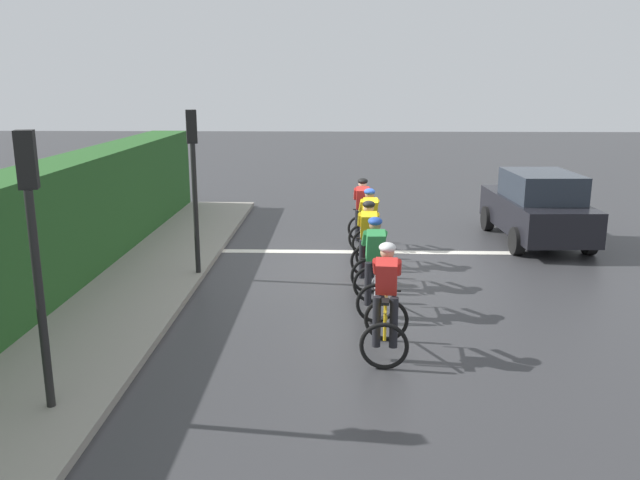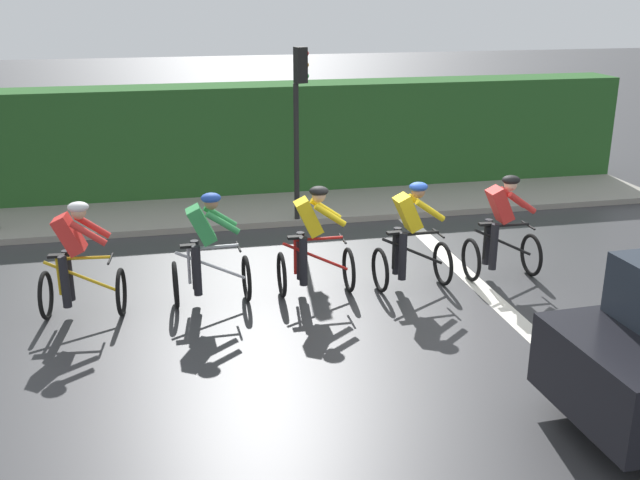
# 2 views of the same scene
# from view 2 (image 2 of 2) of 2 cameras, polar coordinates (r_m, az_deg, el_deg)

# --- Properties ---
(ground_plane) EXTENTS (80.00, 80.00, 0.00)m
(ground_plane) POSITION_cam_2_polar(r_m,az_deg,el_deg) (11.52, 5.52, -3.54)
(ground_plane) COLOR #333335
(sidewalk_kerb) EXTENTS (2.80, 18.10, 0.12)m
(sidewalk_kerb) POSITION_cam_2_polar(r_m,az_deg,el_deg) (15.46, -6.83, 2.55)
(sidewalk_kerb) COLOR gray
(sidewalk_kerb) RESTS_ON ground
(stone_wall_low) EXTENTS (0.44, 18.10, 0.62)m
(stone_wall_low) POSITION_cam_2_polar(r_m,az_deg,el_deg) (16.26, -7.19, 4.28)
(stone_wall_low) COLOR gray
(stone_wall_low) RESTS_ON ground
(hedge_wall) EXTENTS (1.10, 18.10, 2.39)m
(hedge_wall) POSITION_cam_2_polar(r_m,az_deg,el_deg) (16.35, -7.42, 7.52)
(hedge_wall) COLOR #265623
(hedge_wall) RESTS_ON ground
(road_marking_stop_line) EXTENTS (7.00, 0.30, 0.01)m
(road_marking_stop_line) POSITION_cam_2_polar(r_m,az_deg,el_deg) (11.97, 11.54, -2.96)
(road_marking_stop_line) COLOR silver
(road_marking_stop_line) RESTS_ON ground
(cyclist_lead) EXTENTS (0.79, 1.14, 1.66)m
(cyclist_lead) POSITION_cam_2_polar(r_m,az_deg,el_deg) (10.69, -18.10, -1.68)
(cyclist_lead) COLOR black
(cyclist_lead) RESTS_ON ground
(cyclist_second) EXTENTS (0.71, 1.10, 1.66)m
(cyclist_second) POSITION_cam_2_polar(r_m,az_deg,el_deg) (10.69, -8.64, -0.92)
(cyclist_second) COLOR black
(cyclist_second) RESTS_ON ground
(cyclist_mid) EXTENTS (0.69, 1.09, 1.66)m
(cyclist_mid) POSITION_cam_2_polar(r_m,az_deg,el_deg) (10.91, -0.55, -0.27)
(cyclist_mid) COLOR black
(cyclist_mid) RESTS_ON ground
(cyclist_fourth) EXTENTS (0.74, 1.11, 1.66)m
(cyclist_fourth) POSITION_cam_2_polar(r_m,az_deg,el_deg) (11.21, 6.96, 0.11)
(cyclist_fourth) COLOR black
(cyclist_fourth) RESTS_ON ground
(cyclist_trailing) EXTENTS (0.68, 1.08, 1.66)m
(cyclist_trailing) POSITION_cam_2_polar(r_m,az_deg,el_deg) (11.86, 13.73, 0.76)
(cyclist_trailing) COLOR black
(cyclist_trailing) RESTS_ON ground
(traffic_light_near_crossing) EXTENTS (0.25, 0.31, 3.34)m
(traffic_light_near_crossing) POSITION_cam_2_polar(r_m,az_deg,el_deg) (13.91, -1.62, 9.98)
(traffic_light_near_crossing) COLOR black
(traffic_light_near_crossing) RESTS_ON ground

